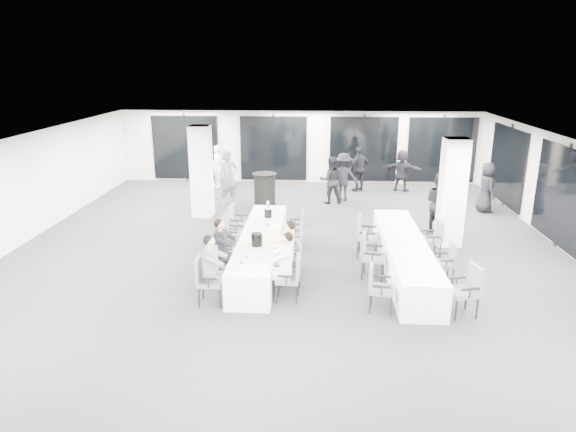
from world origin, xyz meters
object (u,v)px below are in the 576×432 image
chair_main_left_second (217,259)px  banquet_table_main (261,249)px  standing_guest_d (359,166)px  ice_bucket_far (268,213)px  chair_main_left_mid (223,249)px  chair_side_right_near (467,287)px  cocktail_table (265,190)px  chair_main_left_fourth (230,232)px  chair_main_right_fourth (296,236)px  chair_main_right_near (292,275)px  standing_guest_b (331,177)px  standing_guest_e (487,184)px  standing_guest_c (344,174)px  standing_guest_f (402,168)px  standing_guest_a (228,175)px  chair_main_left_near (206,277)px  chair_side_left_mid (370,253)px  chair_main_right_far (298,224)px  chair_main_right_second (293,261)px  chair_side_left_far (364,233)px  chair_main_left_far (236,221)px  chair_side_right_far (434,237)px  chair_side_left_near (378,285)px  ice_bucket_near (257,240)px  chair_main_right_mid (295,249)px  standing_guest_h (439,199)px  banquet_table_side (404,256)px  standing_guest_g (217,163)px  chair_side_right_mid (447,260)px

chair_main_left_second → banquet_table_main: bearing=134.7°
standing_guest_d → ice_bucket_far: size_ratio=8.34×
chair_main_left_mid → chair_side_right_near: size_ratio=0.88×
cocktail_table → chair_main_left_fourth: cocktail_table is taller
chair_main_right_fourth → chair_main_right_near: bearing=172.7°
standing_guest_b → standing_guest_e: same height
standing_guest_c → standing_guest_f: (2.21, 1.45, -0.06)m
standing_guest_d → standing_guest_a: bearing=-12.0°
chair_main_left_near → chair_main_right_fourth: bearing=147.0°
chair_main_left_near → standing_guest_a: (-0.80, 7.31, 0.47)m
chair_main_left_near → chair_side_left_mid: bearing=112.2°
chair_main_right_far → chair_main_right_second: bearing=177.4°
chair_side_right_near → ice_bucket_far: chair_side_right_near is taller
chair_side_left_far → ice_bucket_far: 2.54m
chair_main_left_fourth → chair_main_left_far: 0.94m
chair_main_left_near → chair_main_right_far: (1.66, 3.72, -0.06)m
chair_main_left_near → chair_side_left_far: size_ratio=0.95×
chair_main_left_mid → chair_side_right_far: bearing=97.6°
cocktail_table → chair_main_right_fourth: bearing=-74.3°
chair_main_left_near → chair_side_left_near: bearing=86.5°
standing_guest_d → ice_bucket_near: size_ratio=6.81×
standing_guest_e → standing_guest_a: bearing=79.4°
chair_main_right_fourth → ice_bucket_far: bearing=39.1°
chair_main_right_fourth → chair_side_left_near: 3.31m
chair_side_left_mid → chair_side_left_far: size_ratio=0.98×
standing_guest_e → standing_guest_f: bearing=32.3°
standing_guest_e → chair_side_left_far: bearing=126.4°
cocktail_table → chair_side_right_near: cocktail_table is taller
standing_guest_b → ice_bucket_near: size_ratio=6.46×
chair_side_right_far → standing_guest_d: 6.79m
chair_side_left_far → standing_guest_e: (4.18, 4.13, 0.31)m
chair_main_left_near → chair_main_right_second: size_ratio=1.07×
chair_main_right_mid → standing_guest_h: (3.86, 3.08, 0.42)m
banquet_table_main → ice_bucket_far: size_ratio=21.89×
chair_main_left_mid → ice_bucket_far: (0.88, 1.72, 0.36)m
banquet_table_side → chair_main_left_far: size_ratio=5.22×
chair_main_left_fourth → standing_guest_g: (-1.68, 7.05, 0.34)m
standing_guest_b → chair_side_right_near: bearing=97.7°
banquet_table_main → chair_main_right_second: chair_main_right_second is taller
chair_main_left_mid → chair_main_left_fourth: 1.08m
chair_main_left_near → standing_guest_e: bearing=130.9°
chair_side_right_mid → ice_bucket_near: bearing=87.0°
chair_side_left_far → ice_bucket_far: size_ratio=4.54×
chair_main_right_fourth → chair_main_left_fourth: bearing=79.6°
banquet_table_side → chair_main_left_near: (-4.17, -1.88, 0.18)m
chair_main_left_near → standing_guest_f: standing_guest_f is taller
chair_side_left_far → chair_side_left_near: bearing=10.0°
chair_side_right_near → standing_guest_c: bearing=0.5°
cocktail_table → standing_guest_b: size_ratio=0.62×
chair_main_left_fourth → chair_main_right_mid: size_ratio=1.03×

